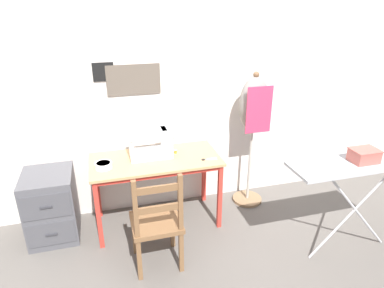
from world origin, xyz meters
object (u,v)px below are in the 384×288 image
dress_form (254,112)px  wooden_chair (157,223)px  scissors (207,159)px  fabric_bowl (104,165)px  filing_cabinet (51,206)px  sewing_machine (153,144)px  storage_box (364,155)px  ironing_board (365,166)px  thread_spool_near_machine (176,152)px

dress_form → wooden_chair: bearing=-148.0°
scissors → fabric_bowl: bearing=175.0°
wooden_chair → filing_cabinet: (-0.87, 0.65, -0.10)m
wooden_chair → filing_cabinet: size_ratio=1.40×
sewing_machine → filing_cabinet: 1.09m
fabric_bowl → storage_box: (1.99, -0.82, 0.21)m
fabric_bowl → ironing_board: bearing=-21.9°
filing_cabinet → storage_box: bearing=-20.6°
fabric_bowl → dress_form: 1.54m
scissors → thread_spool_near_machine: size_ratio=3.53×
sewing_machine → filing_cabinet: bearing=179.2°
dress_form → ironing_board: 1.14m
scissors → ironing_board: bearing=-33.8°
wooden_chair → ironing_board: wooden_chair is taller
sewing_machine → wooden_chair: 0.77m
filing_cabinet → dress_form: (2.00, 0.06, 0.71)m
wooden_chair → dress_form: (1.14, 0.71, 0.61)m
fabric_bowl → scissors: bearing=-5.0°
filing_cabinet → ironing_board: size_ratio=0.51×
dress_form → thread_spool_near_machine: bearing=-176.0°
filing_cabinet → ironing_board: bearing=-20.3°
scissors → storage_box: bearing=-34.7°
scissors → thread_spool_near_machine: (-0.25, 0.20, 0.02)m
sewing_machine → thread_spool_near_machine: 0.24m
thread_spool_near_machine → filing_cabinet: size_ratio=0.07×
sewing_machine → storage_box: 1.79m
storage_box → wooden_chair: bearing=170.0°
thread_spool_near_machine → dress_form: dress_form is taller
sewing_machine → dress_form: bearing=3.9°
dress_form → ironing_board: (0.52, -0.99, -0.19)m
scissors → wooden_chair: wooden_chair is taller
fabric_bowl → wooden_chair: size_ratio=0.17×
fabric_bowl → filing_cabinet: fabric_bowl is taller
fabric_bowl → wooden_chair: wooden_chair is taller
thread_spool_near_machine → wooden_chair: 0.79m
scissors → filing_cabinet: bearing=172.0°
wooden_chair → ironing_board: bearing=-9.7°
dress_form → ironing_board: size_ratio=1.13×
thread_spool_near_machine → dress_form: 0.88m
wooden_chair → storage_box: size_ratio=4.22×
sewing_machine → ironing_board: (1.56, -0.92, 0.01)m
dress_form → fabric_bowl: bearing=-173.2°
storage_box → ironing_board: bearing=4.3°
wooden_chair → ironing_board: (1.66, -0.28, 0.42)m
thread_spool_near_machine → dress_form: bearing=4.0°
wooden_chair → dress_form: bearing=32.0°
sewing_machine → scissors: (0.47, -0.19, -0.13)m
filing_cabinet → ironing_board: (2.53, -0.94, 0.52)m
thread_spool_near_machine → storage_box: bearing=-35.5°
storage_box → dress_form: bearing=116.3°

